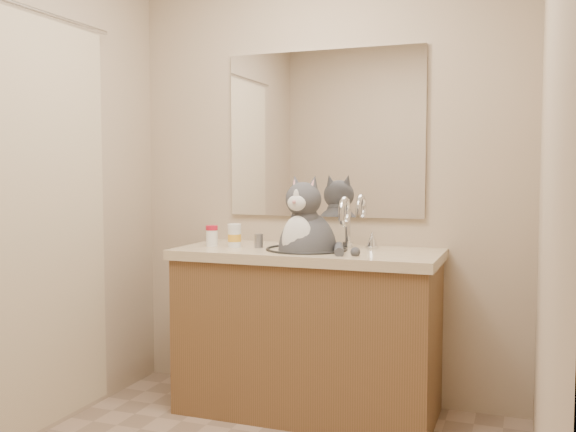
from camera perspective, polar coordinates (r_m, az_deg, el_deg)
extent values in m
cube|color=tan|center=(3.53, 3.29, 3.22)|extent=(2.20, 0.01, 2.40)
cube|color=tan|center=(2.12, 22.24, 2.38)|extent=(0.01, 2.50, 2.40)
cube|color=brown|center=(3.36, 1.76, -10.60)|extent=(1.30, 0.55, 0.80)
cube|color=beige|center=(3.28, 1.77, -3.41)|extent=(1.34, 0.59, 0.05)
torus|color=black|center=(3.26, 1.66, -2.98)|extent=(0.42, 0.42, 0.02)
ellipsoid|color=white|center=(3.27, 1.66, -4.32)|extent=(0.40, 0.40, 0.15)
cylinder|color=silver|center=(3.36, 5.34, -1.10)|extent=(0.03, 0.03, 0.18)
torus|color=silver|center=(3.29, 5.06, 0.36)|extent=(0.03, 0.16, 0.16)
cone|color=silver|center=(3.34, 7.49, -2.02)|extent=(0.06, 0.06, 0.08)
cube|color=white|center=(3.52, 3.21, 7.29)|extent=(1.10, 0.02, 0.90)
cube|color=beige|center=(3.06, -22.79, -0.97)|extent=(0.01, 1.20, 1.90)
cylinder|color=silver|center=(3.13, -23.30, 17.01)|extent=(0.02, 1.30, 0.02)
ellipsoid|color=#444549|center=(3.26, 1.75, -3.14)|extent=(0.34, 0.37, 0.40)
ellipsoid|color=silver|center=(3.16, 0.86, -2.25)|extent=(0.17, 0.11, 0.25)
ellipsoid|color=#444549|center=(3.20, 1.38, 1.49)|extent=(0.20, 0.18, 0.17)
ellipsoid|color=silver|center=(3.14, 0.77, 1.16)|extent=(0.10, 0.06, 0.08)
sphere|color=#D88C8C|center=(3.11, 0.53, 1.27)|extent=(0.02, 0.02, 0.02)
cone|color=#444549|center=(3.23, 0.69, 2.97)|extent=(0.08, 0.07, 0.09)
cone|color=#444549|center=(3.18, 2.31, 2.95)|extent=(0.08, 0.07, 0.09)
cylinder|color=#444549|center=(3.14, 4.55, -2.96)|extent=(0.12, 0.27, 0.04)
cylinder|color=white|center=(3.43, -6.79, -1.96)|extent=(0.07, 0.07, 0.09)
cylinder|color=#AF1228|center=(3.43, -6.79, -1.05)|extent=(0.08, 0.08, 0.03)
cylinder|color=white|center=(3.38, -4.78, -1.94)|extent=(0.08, 0.08, 0.10)
cylinder|color=gold|center=(3.38, -4.78, -1.94)|extent=(0.08, 0.08, 0.04)
cylinder|color=white|center=(3.38, -4.79, -0.92)|extent=(0.09, 0.09, 0.02)
cylinder|color=slate|center=(3.34, -2.61, -2.22)|extent=(0.06, 0.06, 0.07)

